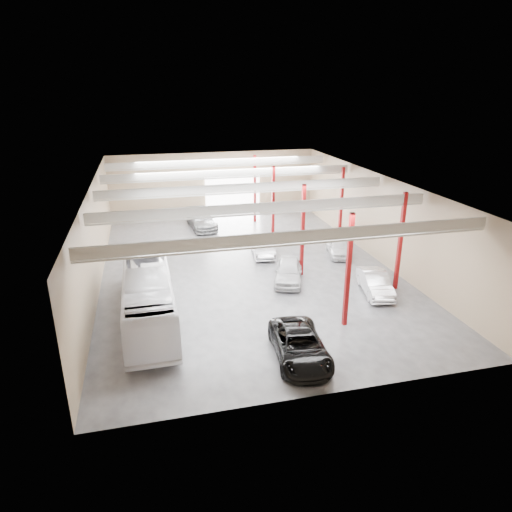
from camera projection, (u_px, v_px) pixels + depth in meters
name	position (u px, v px, depth m)	size (l,w,h in m)	color
depot_shell	(247.00, 206.00, 34.67)	(22.12, 32.12, 7.06)	#3F3F43
coach_bus	(148.00, 294.00, 27.75)	(2.83, 12.08, 3.37)	white
black_sedan	(300.00, 345.00, 23.99)	(2.61, 5.66, 1.57)	black
car_row_a	(289.00, 271.00, 33.49)	(1.93, 4.80, 1.64)	silver
car_row_b	(262.00, 246.00, 38.89)	(1.66, 4.77, 1.57)	#ACADB1
car_row_c	(202.00, 220.00, 46.12)	(2.34, 5.75, 1.67)	gray
car_right_near	(375.00, 283.00, 31.61)	(1.63, 4.67, 1.54)	silver
car_right_far	(338.00, 247.00, 38.80)	(1.71, 4.26, 1.45)	silver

